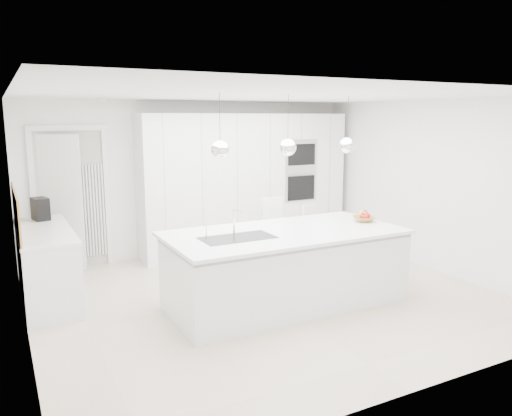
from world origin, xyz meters
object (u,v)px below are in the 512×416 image
island_base (286,270)px  espresso_machine (40,209)px  fruit_bowl (364,219)px  bar_stool_left (277,239)px  bar_stool_right (313,239)px

island_base → espresso_machine: 3.36m
fruit_bowl → espresso_machine: (-3.73, 2.08, 0.11)m
fruit_bowl → espresso_machine: 4.27m
island_base → bar_stool_left: bearing=66.6°
fruit_bowl → bar_stool_right: fruit_bowl is taller
fruit_bowl → bar_stool_left: bar_stool_left is taller
island_base → fruit_bowl: size_ratio=10.01×
espresso_machine → fruit_bowl: bearing=-41.2°
espresso_machine → bar_stool_left: bearing=-33.4°
fruit_bowl → espresso_machine: size_ratio=0.95×
bar_stool_left → bar_stool_right: 0.62m
bar_stool_left → fruit_bowl: bearing=-56.2°
island_base → bar_stool_left: bar_stool_left is taller
fruit_bowl → espresso_machine: espresso_machine is taller
island_base → espresso_machine: espresso_machine is taller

